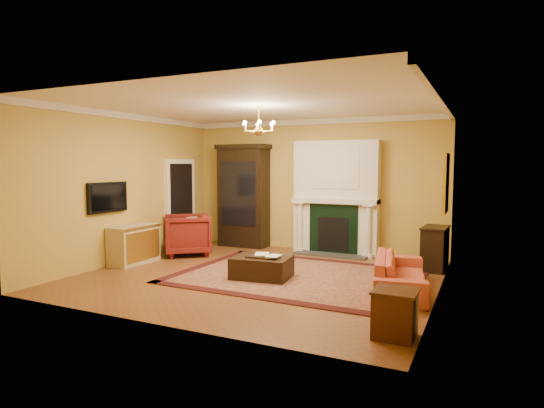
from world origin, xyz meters
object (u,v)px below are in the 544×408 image
Objects in this scene: pedestal_table at (196,233)px; coral_sofa at (401,268)px; commode at (134,244)px; leather_ottoman at (262,267)px; wingback_armchair at (187,233)px; console_table at (435,249)px; china_cabinet at (244,198)px; end_table at (395,315)px.

pedestal_table reaches higher than coral_sofa.
commode is 2.87m from leather_ottoman.
wingback_armchair reaches higher than console_table.
china_cabinet is at bearing 49.30° from coral_sofa.
coral_sofa reaches higher than leather_ottoman.
console_table is 3.30m from leather_ottoman.
console_table reaches higher than end_table.
leather_ottoman is (-2.32, -0.21, -0.18)m from coral_sofa.
china_cabinet reaches higher than commode.
china_cabinet is 1.74m from wingback_armchair.
wingback_armchair is 2.70m from leather_ottoman.
console_table is (4.46, -0.69, -0.78)m from china_cabinet.
pedestal_table is at bearing 70.29° from commode.
leather_ottoman is at bearing 84.92° from coral_sofa.
pedestal_table reaches higher than end_table.
coral_sofa is at bearing 39.78° from wingback_armchair.
end_table is (5.00, -2.92, -0.22)m from wingback_armchair.
china_cabinet is 6.29m from end_table.
china_cabinet is 1.22× the size of coral_sofa.
commode is at bearing 173.40° from leather_ottoman.
wingback_armchair is at bearing 70.27° from commode.
end_table is at bearing -16.70° from commode.
pedestal_table is 4.80m from coral_sofa.
wingback_armchair is 0.96× the size of commode.
commode is (-1.05, -2.65, -0.79)m from china_cabinet.
leather_ottoman is at bearing -139.40° from console_table.
pedestal_table is 1.01× the size of console_table.
coral_sofa is 1.96× the size of leather_ottoman.
console_table is at bearing 89.07° from end_table.
pedestal_table is at bearing 147.44° from end_table.
console_table is (0.06, 3.71, 0.13)m from end_table.
console_table is 0.81× the size of leather_ottoman.
wingback_armchair is 5.80m from end_table.
console_table is (5.51, 1.96, 0.01)m from commode.
end_table is at bearing -41.02° from leather_ottoman.
pedestal_table is 1.51× the size of end_table.
coral_sofa is (4.13, -2.44, -0.80)m from china_cabinet.
wingback_armchair is at bearing 147.44° from leather_ottoman.
leather_ottoman is at bearing -30.64° from pedestal_table.
coral_sofa is 2.33m from leather_ottoman.
end_table is at bearing 177.69° from coral_sofa.
console_table reaches higher than leather_ottoman.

